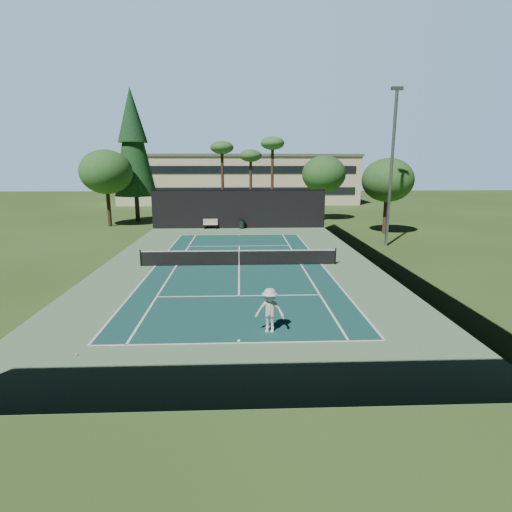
{
  "coord_description": "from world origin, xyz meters",
  "views": [
    {
      "loc": [
        0.09,
        -25.56,
        6.42
      ],
      "look_at": [
        1.0,
        -3.0,
        1.3
      ],
      "focal_mm": 28.0,
      "sensor_mm": 36.0,
      "label": 1
    }
  ],
  "objects_px": {
    "park_bench": "(210,224)",
    "tennis_ball_c": "(230,260)",
    "tennis_ball_b": "(189,259)",
    "tennis_ball_d": "(172,253)",
    "tennis_ball_a": "(77,355)",
    "tennis_net": "(239,257)",
    "trash_bin": "(242,224)",
    "player": "(270,310)"
  },
  "relations": [
    {
      "from": "trash_bin",
      "to": "tennis_ball_b",
      "type": "bearing_deg",
      "value": -105.21
    },
    {
      "from": "tennis_net",
      "to": "tennis_ball_c",
      "type": "relative_size",
      "value": 192.94
    },
    {
      "from": "tennis_ball_c",
      "to": "tennis_ball_d",
      "type": "xyz_separation_m",
      "value": [
        -4.42,
        2.58,
        -0.0
      ]
    },
    {
      "from": "player",
      "to": "park_bench",
      "type": "bearing_deg",
      "value": 110.12
    },
    {
      "from": "tennis_ball_b",
      "to": "tennis_ball_c",
      "type": "bearing_deg",
      "value": -3.79
    },
    {
      "from": "player",
      "to": "park_bench",
      "type": "xyz_separation_m",
      "value": [
        -4.22,
        26.66,
        -0.35
      ]
    },
    {
      "from": "tennis_net",
      "to": "tennis_ball_a",
      "type": "relative_size",
      "value": 174.39
    },
    {
      "from": "tennis_net",
      "to": "tennis_ball_d",
      "type": "bearing_deg",
      "value": 141.43
    },
    {
      "from": "player",
      "to": "tennis_ball_d",
      "type": "distance_m",
      "value": 16.21
    },
    {
      "from": "tennis_net",
      "to": "tennis_ball_c",
      "type": "height_order",
      "value": "tennis_net"
    },
    {
      "from": "tennis_ball_a",
      "to": "tennis_ball_b",
      "type": "xyz_separation_m",
      "value": [
        2.08,
        14.29,
        0.0
      ]
    },
    {
      "from": "tennis_ball_b",
      "to": "trash_bin",
      "type": "bearing_deg",
      "value": 74.79
    },
    {
      "from": "player",
      "to": "park_bench",
      "type": "height_order",
      "value": "player"
    },
    {
      "from": "player",
      "to": "tennis_ball_d",
      "type": "xyz_separation_m",
      "value": [
        -6.3,
        14.92,
        -0.87
      ]
    },
    {
      "from": "tennis_ball_a",
      "to": "tennis_ball_c",
      "type": "xyz_separation_m",
      "value": [
        4.94,
        14.1,
        -0.0
      ]
    },
    {
      "from": "tennis_net",
      "to": "tennis_ball_d",
      "type": "relative_size",
      "value": 217.39
    },
    {
      "from": "player",
      "to": "tennis_ball_d",
      "type": "height_order",
      "value": "player"
    },
    {
      "from": "tennis_ball_a",
      "to": "tennis_ball_c",
      "type": "relative_size",
      "value": 1.11
    },
    {
      "from": "player",
      "to": "tennis_ball_b",
      "type": "height_order",
      "value": "player"
    },
    {
      "from": "tennis_ball_a",
      "to": "tennis_net",
      "type": "bearing_deg",
      "value": 66.12
    },
    {
      "from": "tennis_ball_c",
      "to": "park_bench",
      "type": "relative_size",
      "value": 0.04
    },
    {
      "from": "tennis_ball_d",
      "to": "trash_bin",
      "type": "distance_m",
      "value": 12.77
    },
    {
      "from": "tennis_ball_d",
      "to": "park_bench",
      "type": "relative_size",
      "value": 0.04
    },
    {
      "from": "tennis_ball_b",
      "to": "park_bench",
      "type": "relative_size",
      "value": 0.05
    },
    {
      "from": "tennis_ball_d",
      "to": "tennis_net",
      "type": "bearing_deg",
      "value": -38.57
    },
    {
      "from": "player",
      "to": "tennis_ball_c",
      "type": "distance_m",
      "value": 12.51
    },
    {
      "from": "park_bench",
      "to": "tennis_ball_c",
      "type": "bearing_deg",
      "value": -80.72
    },
    {
      "from": "tennis_ball_c",
      "to": "tennis_ball_d",
      "type": "height_order",
      "value": "tennis_ball_c"
    },
    {
      "from": "park_bench",
      "to": "tennis_ball_b",
      "type": "bearing_deg",
      "value": -92.11
    },
    {
      "from": "tennis_ball_b",
      "to": "tennis_net",
      "type": "bearing_deg",
      "value": -25.22
    },
    {
      "from": "tennis_ball_a",
      "to": "park_bench",
      "type": "relative_size",
      "value": 0.05
    },
    {
      "from": "tennis_net",
      "to": "tennis_ball_d",
      "type": "distance_m",
      "value": 6.51
    },
    {
      "from": "tennis_ball_d",
      "to": "park_bench",
      "type": "xyz_separation_m",
      "value": [
        2.08,
        11.74,
        0.52
      ]
    },
    {
      "from": "tennis_ball_b",
      "to": "tennis_ball_d",
      "type": "xyz_separation_m",
      "value": [
        -1.56,
        2.39,
        -0.01
      ]
    },
    {
      "from": "tennis_ball_c",
      "to": "park_bench",
      "type": "distance_m",
      "value": 14.52
    },
    {
      "from": "player",
      "to": "tennis_ball_d",
      "type": "bearing_deg",
      "value": 124.02
    },
    {
      "from": "tennis_ball_a",
      "to": "park_bench",
      "type": "height_order",
      "value": "park_bench"
    },
    {
      "from": "tennis_net",
      "to": "tennis_ball_c",
      "type": "bearing_deg",
      "value": 114.02
    },
    {
      "from": "player",
      "to": "tennis_net",
      "type": "bearing_deg",
      "value": 107.56
    },
    {
      "from": "player",
      "to": "tennis_ball_c",
      "type": "xyz_separation_m",
      "value": [
        -1.88,
        12.34,
        -0.87
      ]
    },
    {
      "from": "tennis_ball_b",
      "to": "tennis_ball_c",
      "type": "relative_size",
      "value": 1.13
    },
    {
      "from": "tennis_ball_a",
      "to": "player",
      "type": "bearing_deg",
      "value": 14.5
    }
  ]
}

